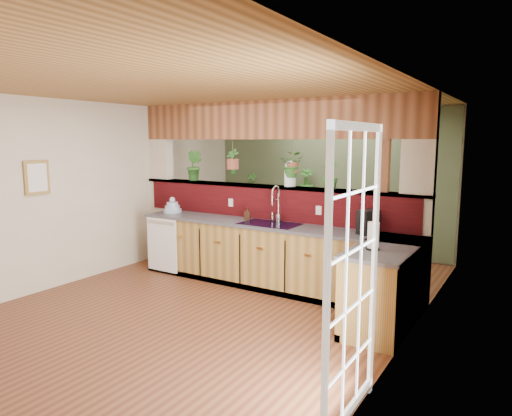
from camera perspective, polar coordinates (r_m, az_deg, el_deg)
The scene contains 28 objects.
ground at distance 5.86m, azimuth -5.37°, elevation -11.91°, with size 4.60×7.00×0.01m, color #5B2F1C.
ceiling at distance 5.52m, azimuth -5.76°, elevation 14.28°, with size 4.60×7.00×0.01m, color brown.
wall_back at distance 8.57m, azimuth 8.85°, elevation 3.44°, with size 4.60×0.02×2.60m, color beige.
wall_left at distance 7.17m, azimuth -20.31°, elevation 2.04°, with size 0.02×7.00×2.60m, color beige.
wall_right at distance 4.54m, azimuth 18.15°, elevation -1.30°, with size 0.02×7.00×2.60m, color beige.
pass_through_partition at distance 6.65m, azimuth 1.74°, elevation 1.16°, with size 4.60×0.21×2.60m.
pass_through_ledge at distance 6.65m, azimuth 1.53°, elevation 2.71°, with size 4.60×0.21×0.04m, color brown.
header_beam at distance 6.62m, azimuth 1.57°, elevation 10.96°, with size 4.60×0.15×0.55m, color brown.
sage_backwall at distance 8.55m, azimuth 8.80°, elevation 3.43°, with size 4.55×0.02×2.55m, color #505F41.
countertop at distance 6.01m, azimuth 6.09°, elevation -6.91°, with size 4.14×1.52×0.90m.
dishwasher at distance 7.14m, azimuth -11.68°, elevation -4.50°, with size 0.58×0.03×0.82m.
navy_sink at distance 6.28m, azimuth 1.75°, elevation -2.69°, with size 0.82×0.50×0.18m.
french_door at distance 3.39m, azimuth 12.07°, elevation -8.67°, with size 0.06×1.02×2.16m, color white.
framed_print at distance 6.67m, azimuth -25.71°, elevation 3.44°, with size 0.04×0.35×0.45m.
faucet at distance 6.35m, azimuth 2.58°, elevation 0.70°, with size 0.23×0.23×0.52m.
dish_stack at distance 7.34m, azimuth -10.40°, elevation 0.03°, with size 0.29×0.29×0.25m.
soap_dispenser at distance 6.57m, azimuth -1.10°, elevation -0.68°, with size 0.08×0.08×0.18m, color #3D2216.
coffee_maker at distance 5.72m, azimuth 13.82°, elevation -1.84°, with size 0.16×0.27×0.30m.
paper_towel at distance 4.93m, azimuth 14.44°, elevation -3.44°, with size 0.15×0.15×0.31m.
glass_jar at distance 6.46m, azimuth 4.27°, elevation 4.32°, with size 0.16×0.16×0.36m.
ledge_plant_left at distance 7.42m, azimuth -7.69°, elevation 5.30°, with size 0.27×0.22×0.49m, color #26581E.
ledge_plant_right at distance 6.20m, azimuth 9.25°, elevation 4.07°, with size 0.20×0.20×0.37m, color #26581E.
hanging_plant_a at distance 6.96m, azimuth -2.95°, elevation 6.83°, with size 0.21×0.18×0.51m.
hanging_plant_b at distance 6.43m, azimuth 4.57°, elevation 6.84°, with size 0.38×0.34×0.48m.
shelving_console at distance 8.82m, azimuth 3.06°, elevation -1.58°, with size 1.59×0.42×1.06m, color black.
shelf_plant_a at distance 9.05m, azimuth -0.49°, elevation 3.26°, with size 0.20×0.13×0.37m, color #26581E.
shelf_plant_b at distance 8.47m, azimuth 6.26°, elevation 3.27°, with size 0.28×0.28×0.49m, color #26581E.
floor_plant at distance 7.35m, azimuth 12.28°, elevation -5.03°, with size 0.63×0.54×0.69m, color #26581E.
Camera 1 is at (3.35, -4.35, 2.04)m, focal length 32.00 mm.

